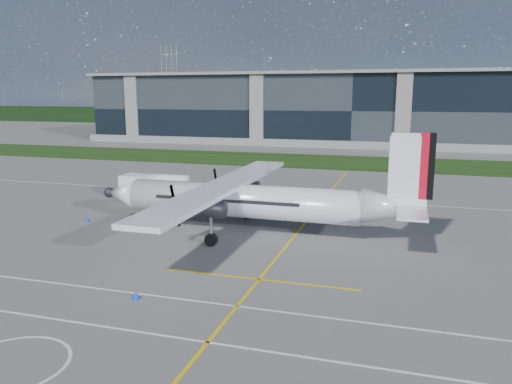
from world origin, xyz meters
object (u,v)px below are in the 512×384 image
pylon_west (170,84)px  ground_crew_person (173,210)px  safety_cone_nose_port (118,222)px  safety_cone_stbdwing (272,196)px  baggage_tug (173,207)px  safety_cone_fwd (87,219)px  turboprop_aircraft (254,182)px  safety_cone_portwing (136,295)px  fuel_tanker_truck (151,188)px

pylon_west → ground_crew_person: bearing=-63.6°
safety_cone_nose_port → safety_cone_stbdwing: size_ratio=1.00×
ground_crew_person → safety_cone_stbdwing: ground_crew_person is taller
baggage_tug → safety_cone_fwd: (-6.47, -3.60, -0.64)m
safety_cone_nose_port → safety_cone_fwd: 3.27m
turboprop_aircraft → safety_cone_stbdwing: turboprop_aircraft is taller
pylon_west → safety_cone_stbdwing: pylon_west is taller
safety_cone_portwing → safety_cone_fwd: same height
pylon_west → baggage_tug: (71.32, -143.50, -14.11)m
turboprop_aircraft → safety_cone_portwing: size_ratio=54.64×
pylon_west → safety_cone_nose_port: 162.99m
safety_cone_nose_port → ground_crew_person: bearing=35.8°
turboprop_aircraft → safety_cone_portwing: (-2.25, -14.25, -3.85)m
fuel_tanker_truck → ground_crew_person: 8.66m
fuel_tanker_truck → ground_crew_person: (5.64, -6.55, -0.54)m
ground_crew_person → safety_cone_portwing: (5.66, -16.03, -0.65)m
safety_cone_portwing → safety_cone_stbdwing: bearing=89.9°
fuel_tanker_truck → safety_cone_portwing: fuel_tanker_truck is taller
baggage_tug → safety_cone_fwd: 7.44m
ground_crew_person → safety_cone_portwing: size_ratio=3.61×
baggage_tug → pylon_west: bearing=116.4°
fuel_tanker_truck → baggage_tug: (5.11, -5.40, -0.55)m
fuel_tanker_truck → baggage_tug: fuel_tanker_truck is taller
safety_cone_nose_port → safety_cone_fwd: same height
pylon_west → safety_cone_fwd: 161.43m
safety_cone_nose_port → pylon_west: bearing=114.8°
turboprop_aircraft → safety_cone_fwd: 15.42m
pylon_west → safety_cone_fwd: bearing=-66.2°
fuel_tanker_truck → safety_cone_portwing: bearing=-63.4°
safety_cone_portwing → safety_cone_fwd: (-12.66, 13.58, 0.00)m
pylon_west → safety_cone_fwd: size_ratio=60.00×
turboprop_aircraft → fuel_tanker_truck: (-13.55, 8.33, -2.65)m
baggage_tug → ground_crew_person: ground_crew_person is taller
safety_cone_fwd → fuel_tanker_truck: bearing=81.4°
turboprop_aircraft → ground_crew_person: (-7.91, 1.78, -3.19)m
safety_cone_nose_port → safety_cone_portwing: (9.41, -13.33, 0.00)m
pylon_west → safety_cone_portwing: bearing=-64.2°
safety_cone_nose_port → safety_cone_fwd: bearing=175.7°
turboprop_aircraft → baggage_tug: bearing=160.9°
fuel_tanker_truck → ground_crew_person: size_ratio=4.26×
pylon_west → baggage_tug: pylon_west is taller
safety_cone_fwd → safety_cone_portwing: bearing=-47.0°
pylon_west → ground_crew_person: pylon_west is taller
safety_cone_stbdwing → safety_cone_portwing: bearing=-90.1°
ground_crew_person → safety_cone_portwing: ground_crew_person is taller
baggage_tug → safety_cone_portwing: bearing=-70.2°
ground_crew_person → safety_cone_fwd: (-7.00, -2.46, -0.65)m
safety_cone_nose_port → safety_cone_stbdwing: bearing=57.1°
turboprop_aircraft → safety_cone_nose_port: 12.31m
turboprop_aircraft → safety_cone_nose_port: size_ratio=54.64×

